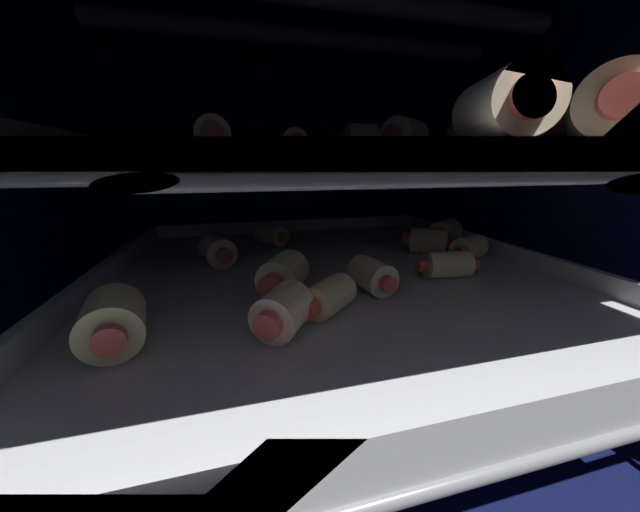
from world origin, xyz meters
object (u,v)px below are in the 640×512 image
Objects in this scene: oven_rack_lower at (329,284)px; pig_in_blanket_upper_1 at (502,106)px; pig_in_blanket_upper_10 at (213,135)px; pig_in_blanket_lower_9 at (447,264)px; pig_in_blanket_upper_5 at (543,136)px; baking_tray_upper at (330,159)px; pig_in_blanket_upper_4 at (347,145)px; pig_in_blanket_lower_2 at (283,275)px; pig_in_blanket_lower_8 at (329,296)px; pig_in_blanket_upper_9 at (292,142)px; pig_in_blanket_lower_1 at (283,311)px; pig_in_blanket_lower_7 at (429,242)px; pig_in_blanket_lower_10 at (471,249)px; pig_in_blanket_upper_3 at (404,136)px; pig_in_blanket_lower_0 at (271,235)px; pig_in_blanket_upper_6 at (596,126)px; pig_in_blanket_lower_4 at (445,233)px; pig_in_blanket_lower_5 at (372,275)px; pig_in_blanket_lower_6 at (218,251)px; pig_in_blanket_upper_0 at (361,140)px; pig_in_blanket_upper_7 at (611,106)px; pig_in_blanket_upper_2 at (610,122)px; pig_in_blanket_lower_3 at (113,322)px; oven_rack_upper at (330,171)px; baking_tray_lower at (329,275)px.

pig_in_blanket_upper_1 is (1.94, -16.86, 13.56)cm from oven_rack_lower.
pig_in_blanket_lower_9 is at bearing -9.86° from pig_in_blanket_upper_10.
pig_in_blanket_upper_5 is at bearing -20.45° from oven_rack_lower.
baking_tray_upper is 13.91cm from pig_in_blanket_upper_4.
oven_rack_lower is 8.05× the size of pig_in_blanket_lower_2.
baking_tray_upper is at bearing 158.01° from pig_in_blanket_lower_9.
pig_in_blanket_upper_9 is (0.89, 19.12, 11.30)cm from pig_in_blanket_lower_8.
pig_in_blanket_lower_9 is (16.10, 6.27, -0.25)cm from pig_in_blanket_lower_1.
pig_in_blanket_lower_2 is 1.06× the size of pig_in_blanket_lower_7.
pig_in_blanket_lower_1 is at bearing -119.87° from baking_tray_upper.
pig_in_blanket_upper_5 is at bearing -85.79° from pig_in_blanket_lower_10.
pig_in_blanket_upper_3 is (-2.41, 5.34, 11.44)cm from pig_in_blanket_lower_9.
pig_in_blanket_lower_0 is 0.91× the size of pig_in_blanket_upper_10.
pig_in_blanket_upper_10 is (-24.79, 10.09, -0.24)cm from pig_in_blanket_upper_6.
pig_in_blanket_lower_4 reaches higher than pig_in_blanket_lower_5.
pig_in_blanket_lower_4 is 16.01cm from pig_in_blanket_upper_5.
pig_in_blanket_lower_6 is (-4.66, 15.32, 0.06)cm from pig_in_blanket_lower_1.
pig_in_blanket_lower_2 is at bearing -58.98° from pig_in_blanket_lower_6.
pig_in_blanket_lower_2 is 17.90cm from pig_in_blanket_upper_1.
pig_in_blanket_upper_6 is 26.76cm from pig_in_blanket_upper_10.
pig_in_blanket_lower_7 is 25.18cm from pig_in_blanket_upper_1.
pig_in_blanket_upper_0 is 22.51cm from pig_in_blanket_upper_7.
pig_in_blanket_upper_0 reaches higher than pig_in_blanket_upper_6.
pig_in_blanket_upper_2 is 28.01cm from pig_in_blanket_upper_9.
pig_in_blanket_lower_10 is 19.60cm from pig_in_blanket_upper_4.
pig_in_blanket_upper_7 is at bearing -67.97° from baking_tray_upper.
pig_in_blanket_upper_2 is at bearing -76.50° from pig_in_blanket_upper_4.
pig_in_blanket_upper_4 is at bearing 126.76° from pig_in_blanket_lower_7.
pig_in_blanket_lower_4 is 22.81cm from pig_in_blanket_upper_2.
pig_in_blanket_upper_4 is at bearing 149.30° from pig_in_blanket_lower_4.
pig_in_blanket_upper_1 is 19.01cm from pig_in_blanket_upper_3.
pig_in_blanket_lower_2 is 17.58cm from pig_in_blanket_upper_0.
pig_in_blanket_upper_0 is (-5.30, 9.33, 11.37)cm from pig_in_blanket_lower_9.
pig_in_blanket_upper_9 is at bearing 128.24° from pig_in_blanket_lower_9.
pig_in_blanket_lower_6 is 1.10× the size of pig_in_blanket_lower_8.
pig_in_blanket_lower_3 is at bearing -122.67° from pig_in_blanket_upper_10.
pig_in_blanket_lower_2 is 11.14cm from baking_tray_upper.
oven_rack_upper is at bearing 178.80° from pig_in_blanket_lower_10.
pig_in_blanket_upper_10 reaches higher than pig_in_blanket_lower_3.
pig_in_blanket_lower_2 is at bearing -38.29° from pig_in_blanket_upper_10.
pig_in_blanket_lower_10 is (15.76, -0.33, 1.66)cm from baking_tray_lower.
pig_in_blanket_upper_5 reaches higher than pig_in_blanket_lower_0.
pig_in_blanket_lower_9 is 1.09× the size of pig_in_blanket_upper_10.
pig_in_blanket_lower_5 is at bearing 13.53° from pig_in_blanket_lower_3.
pig_in_blanket_upper_6 is (19.50, -22.74, 11.24)cm from pig_in_blanket_lower_0.
pig_in_blanket_lower_9 is 12.77cm from pig_in_blanket_upper_5.
pig_in_blanket_lower_4 is 1.01× the size of pig_in_blanket_upper_3.
pig_in_blanket_upper_0 is (7.28, 13.61, 11.37)cm from pig_in_blanket_lower_8.
pig_in_blanket_upper_4 is (-1.86, 11.23, -0.26)cm from pig_in_blanket_upper_3.
baking_tray_upper is 7.77× the size of pig_in_blanket_upper_5.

